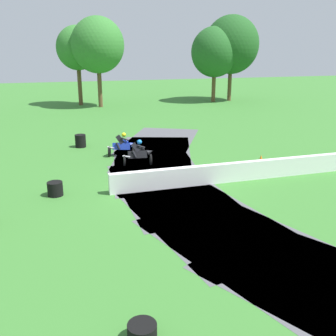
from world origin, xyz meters
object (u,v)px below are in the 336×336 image
object	(u,v)px
tire_stack_mid_b	(142,332)
traffic_cone	(261,159)
tire_stack_mid_a	(55,189)
motorcycle_chase_black	(139,153)
motorcycle_lead_blue	(123,145)
tire_stack_near	(80,141)

from	to	relation	value
tire_stack_mid_b	traffic_cone	xyz separation A→B (m)	(9.26, 11.32, 0.02)
tire_stack_mid_a	tire_stack_mid_b	distance (m)	9.55
tire_stack_mid_b	motorcycle_chase_black	bearing A→B (deg)	77.75
motorcycle_lead_blue	tire_stack_mid_b	world-z (taller)	motorcycle_lead_blue
tire_stack_near	tire_stack_mid_b	distance (m)	17.70
tire_stack_near	traffic_cone	distance (m)	11.15
tire_stack_mid_b	traffic_cone	world-z (taller)	traffic_cone
motorcycle_chase_black	tire_stack_mid_a	xyz separation A→B (m)	(-4.39, -3.43, -0.34)
tire_stack_mid_b	traffic_cone	size ratio (longest dim) A/B	1.46
tire_stack_near	tire_stack_mid_a	xyz separation A→B (m)	(-1.71, -8.29, -0.10)
tire_stack_mid_b	traffic_cone	bearing A→B (deg)	50.74
motorcycle_chase_black	tire_stack_mid_a	bearing A→B (deg)	-142.00
motorcycle_chase_black	tire_stack_mid_b	distance (m)	13.14
motorcycle_lead_blue	tire_stack_near	distance (m)	3.60
tire_stack_near	tire_stack_mid_b	world-z (taller)	tire_stack_near
motorcycle_chase_black	tire_stack_near	distance (m)	5.55
tire_stack_mid_a	tire_stack_near	bearing A→B (deg)	78.35
motorcycle_chase_black	tire_stack_near	bearing A→B (deg)	118.88
motorcycle_lead_blue	tire_stack_mid_a	bearing A→B (deg)	-125.60
tire_stack_mid_b	tire_stack_mid_a	bearing A→B (deg)	99.65
motorcycle_lead_blue	tire_stack_mid_a	world-z (taller)	motorcycle_lead_blue
tire_stack_mid_a	tire_stack_mid_b	xyz separation A→B (m)	(1.60, -9.41, -0.10)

